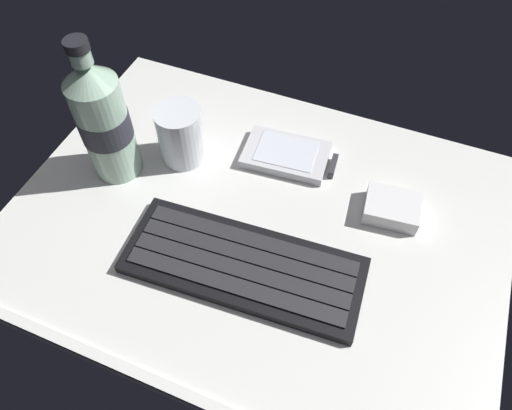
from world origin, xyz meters
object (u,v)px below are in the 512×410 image
object	(u,v)px
handheld_device	(290,156)
water_bottle	(103,121)
juice_cup	(181,137)
charger_block	(392,208)
keyboard	(243,265)

from	to	relation	value
handheld_device	water_bottle	world-z (taller)	water_bottle
juice_cup	charger_block	world-z (taller)	juice_cup
handheld_device	juice_cup	xyz separation A→B (cm)	(-14.55, -5.11, 3.18)
handheld_device	water_bottle	distance (cm)	25.86
juice_cup	keyboard	bearing A→B (deg)	-42.19
keyboard	handheld_device	world-z (taller)	keyboard
handheld_device	charger_block	bearing A→B (deg)	-14.68
water_bottle	handheld_device	bearing A→B (deg)	25.49
charger_block	juice_cup	bearing A→B (deg)	-178.01
water_bottle	charger_block	size ratio (longest dim) A/B	2.97
juice_cup	charger_block	distance (cm)	30.21
handheld_device	charger_block	world-z (taller)	charger_block
juice_cup	water_bottle	distance (cm)	10.61
handheld_device	charger_block	size ratio (longest dim) A/B	1.89
juice_cup	handheld_device	bearing A→B (deg)	19.36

